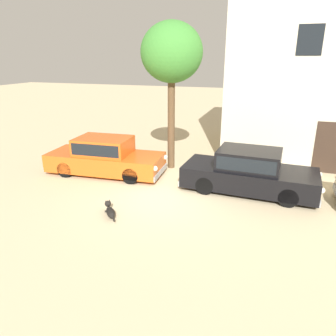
# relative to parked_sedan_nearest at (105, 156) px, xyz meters

# --- Properties ---
(ground_plane) EXTENTS (80.00, 80.00, 0.00)m
(ground_plane) POSITION_rel_parked_sedan_nearest_xyz_m (3.01, -1.23, -0.73)
(ground_plane) COLOR #CCB78E
(parked_sedan_nearest) EXTENTS (4.83, 2.08, 1.49)m
(parked_sedan_nearest) POSITION_rel_parked_sedan_nearest_xyz_m (0.00, 0.00, 0.00)
(parked_sedan_nearest) COLOR #D15619
(parked_sedan_nearest) RESTS_ON ground_plane
(parked_sedan_second) EXTENTS (4.75, 2.08, 1.51)m
(parked_sedan_second) POSITION_rel_parked_sedan_nearest_xyz_m (5.64, -0.01, 0.01)
(parked_sedan_second) COLOR black
(parked_sedan_second) RESTS_ON ground_plane
(stray_dog_spotted) EXTENTS (0.75, 0.91, 0.36)m
(stray_dog_spotted) POSITION_rel_parked_sedan_nearest_xyz_m (1.92, -3.21, -0.58)
(stray_dog_spotted) COLOR black
(stray_dog_spotted) RESTS_ON ground_plane
(acacia_tree_left) EXTENTS (2.42, 2.17, 5.80)m
(acacia_tree_left) POSITION_rel_parked_sedan_nearest_xyz_m (2.29, 1.55, 3.86)
(acacia_tree_left) COLOR brown
(acacia_tree_left) RESTS_ON ground_plane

